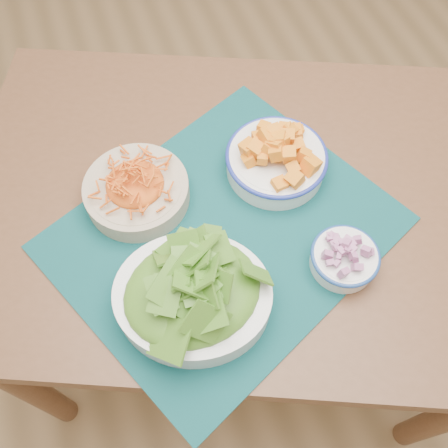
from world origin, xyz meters
The scene contains 7 objects.
ground centered at (0.00, 0.00, 0.00)m, with size 4.00×4.00×0.00m, color #A67E50.
table centered at (-0.20, -0.09, 0.64)m, with size 1.30×1.11×0.75m.
placemat centered at (-0.28, -0.15, 0.75)m, with size 0.56×0.46×0.00m, color #062C2E.
carrot_bowl centered at (-0.40, -0.03, 0.79)m, with size 0.21×0.21×0.08m.
squash_bowl centered at (-0.14, -0.05, 0.80)m, with size 0.21×0.21×0.09m.
lettuce_bowl centered at (-0.37, -0.26, 0.81)m, with size 0.32×0.30×0.11m.
onion_bowl centered at (-0.10, -0.28, 0.78)m, with size 0.12×0.12×0.06m.
Camera 1 is at (-0.42, -0.55, 1.55)m, focal length 40.00 mm.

